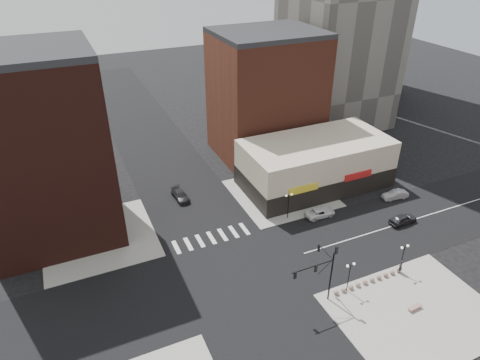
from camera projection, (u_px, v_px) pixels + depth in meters
ground at (235, 275)px, 53.50m from camera, size 240.00×240.00×0.00m
road_ew at (235, 275)px, 53.49m from camera, size 200.00×14.00×0.02m
road_ns at (235, 275)px, 53.49m from camera, size 14.00×200.00×0.02m
sidewalk_nw at (99, 238)px, 59.79m from camera, size 15.00×15.00×0.12m
sidewalk_ne at (281, 193)px, 70.00m from camera, size 15.00×15.00×0.12m
sidewalk_se at (415, 313)px, 48.06m from camera, size 18.00×14.00×0.12m
building_nw at (43, 153)px, 55.09m from camera, size 16.00×15.00×25.00m
building_ne_midrise at (266, 97)px, 77.90m from camera, size 18.00×15.00×22.00m
building_ne_row at (315, 167)px, 71.05m from camera, size 24.20×12.20×8.00m
traffic_signal at (323, 268)px, 47.37m from camera, size 5.59×3.09×7.77m
street_lamp_se_a at (350, 270)px, 49.40m from camera, size 1.22×0.32×4.16m
street_lamp_se_b at (404, 252)px, 52.22m from camera, size 1.22×0.32×4.16m
street_lamp_ne at (289, 200)px, 62.37m from camera, size 1.22×0.32×4.16m
bollard_row at (369, 281)px, 51.99m from camera, size 10.03×0.58×0.58m
white_suv at (320, 213)px, 64.19m from camera, size 4.67×2.23×1.29m
dark_sedan_east at (403, 219)px, 62.57m from camera, size 4.42×1.90×1.49m
silver_sedan at (395, 195)px, 68.41m from camera, size 4.34×1.99×1.38m
dark_sedan_north at (180, 195)px, 68.30m from camera, size 2.23×4.79×1.35m
pedestrian at (401, 267)px, 53.21m from camera, size 0.82×0.69×1.93m
stone_bench at (415, 308)px, 48.39m from camera, size 1.80×0.65×0.41m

